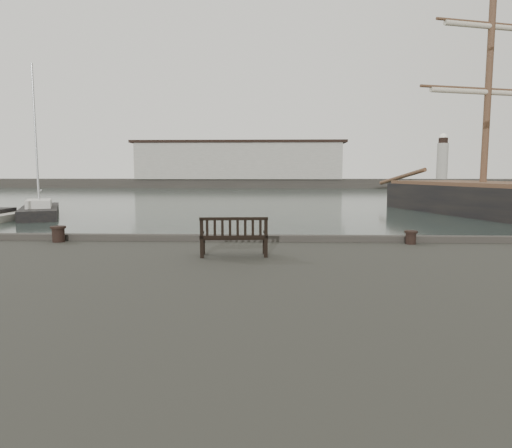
{
  "coord_description": "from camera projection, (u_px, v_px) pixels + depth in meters",
  "views": [
    {
      "loc": [
        -0.01,
        -13.16,
        3.54
      ],
      "look_at": [
        -0.5,
        -0.5,
        2.1
      ],
      "focal_mm": 32.0,
      "sensor_mm": 36.0,
      "label": 1
    }
  ],
  "objects": [
    {
      "name": "yacht_d",
      "position": [
        40.0,
        213.0,
        36.66
      ],
      "size": [
        6.56,
        10.13,
        12.44
      ],
      "rotation": [
        0.0,
        0.0,
        0.43
      ],
      "color": "black",
      "rests_on": "ground"
    },
    {
      "name": "bollard_right",
      "position": [
        411.0,
        237.0,
        12.62
      ],
      "size": [
        0.44,
        0.44,
        0.37
      ],
      "primitive_type": "cylinder",
      "rotation": [
        0.0,
        0.0,
        0.3
      ],
      "color": "black",
      "rests_on": "quay"
    },
    {
      "name": "bollard_left",
      "position": [
        58.0,
        234.0,
        13.0
      ],
      "size": [
        0.51,
        0.51,
        0.45
      ],
      "primitive_type": "cylinder",
      "rotation": [
        0.0,
        0.0,
        -0.21
      ],
      "color": "black",
      "rests_on": "quay"
    },
    {
      "name": "breakwater",
      "position": [
        254.0,
        169.0,
        104.49
      ],
      "size": [
        140.0,
        9.5,
        12.2
      ],
      "color": "#383530",
      "rests_on": "ground"
    },
    {
      "name": "ground",
      "position": [
        274.0,
        293.0,
        13.46
      ],
      "size": [
        400.0,
        400.0,
        0.0
      ],
      "primitive_type": "plane",
      "color": "black",
      "rests_on": "ground"
    },
    {
      "name": "bench",
      "position": [
        234.0,
        244.0,
        10.79
      ],
      "size": [
        1.63,
        0.68,
        0.91
      ],
      "rotation": [
        0.0,
        0.0,
        0.09
      ],
      "color": "black",
      "rests_on": "quay"
    }
  ]
}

